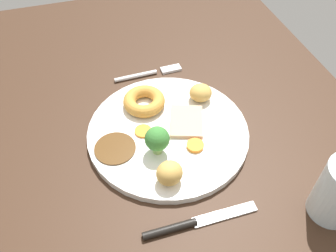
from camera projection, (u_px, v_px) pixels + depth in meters
dining_table at (164, 158)px, 65.45cm from camera, size 120.00×84.00×3.60cm
dinner_plate at (168, 132)px, 66.34cm from camera, size 29.95×29.95×1.40cm
gravy_pool at (115, 148)px, 62.64cm from camera, size 7.37×7.37×0.30cm
meat_slice_main at (186, 121)px, 66.68cm from camera, size 9.47×8.27×0.80cm
yorkshire_pudding at (144, 101)px, 69.21cm from camera, size 8.21×8.21×2.45cm
roast_potato_left at (170, 173)px, 56.76cm from camera, size 5.15×5.38×4.14cm
roast_potato_right at (201, 93)px, 70.11cm from camera, size 5.11×5.36×3.42cm
carrot_coin_front at (143, 131)px, 65.31cm from camera, size 3.17×3.17×0.40cm
carrot_coin_back at (195, 146)px, 62.83cm from camera, size 3.09×3.09×0.67cm
broccoli_floret at (157, 139)px, 60.00cm from camera, size 4.32×4.32×5.55cm
fork at (150, 73)px, 78.49cm from camera, size 2.14×15.29×0.90cm
knife at (191, 223)px, 54.14cm from camera, size 1.70×18.50×1.20cm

